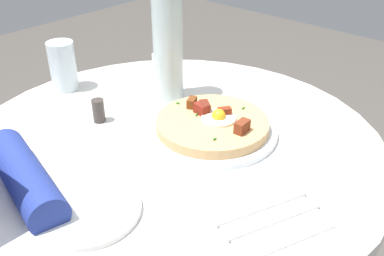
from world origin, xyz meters
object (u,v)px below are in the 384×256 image
(dining_table, at_px, (173,199))
(salt_shaker, at_px, (157,62))
(bread_plate, at_px, (86,210))
(fork, at_px, (262,207))
(water_glass, at_px, (63,66))
(water_bottle, at_px, (168,44))
(pizza_plate, at_px, (212,131))
(breakfast_pizza, at_px, (213,123))
(knife, at_px, (274,221))
(pepper_shaker, at_px, (99,111))

(dining_table, relative_size, salt_shaker, 17.53)
(bread_plate, distance_m, salt_shaker, 0.60)
(fork, xyz_separation_m, salt_shaker, (0.30, 0.56, 0.02))
(water_glass, relative_size, water_bottle, 0.46)
(fork, height_order, water_glass, water_glass)
(water_bottle, bearing_deg, fork, -115.71)
(pizza_plate, distance_m, salt_shaker, 0.37)
(pizza_plate, bearing_deg, breakfast_pizza, -6.82)
(water_bottle, distance_m, salt_shaker, 0.20)
(knife, xyz_separation_m, water_glass, (0.07, 0.69, 0.06))
(breakfast_pizza, distance_m, knife, 0.30)
(pizza_plate, bearing_deg, knife, -120.35)
(breakfast_pizza, relative_size, knife, 1.36)
(knife, bearing_deg, pizza_plate, -98.85)
(fork, relative_size, water_bottle, 0.65)
(fork, bearing_deg, dining_table, -81.07)
(dining_table, height_order, breakfast_pizza, breakfast_pizza)
(knife, bearing_deg, pepper_shaker, -70.73)
(bread_plate, bearing_deg, pizza_plate, 1.13)
(water_glass, distance_m, pepper_shaker, 0.21)
(fork, bearing_deg, water_bottle, -94.21)
(dining_table, xyz_separation_m, water_bottle, (0.14, 0.14, 0.31))
(breakfast_pizza, relative_size, bread_plate, 1.31)
(water_bottle, bearing_deg, pepper_shaker, 170.99)
(pizza_plate, relative_size, bread_plate, 1.52)
(breakfast_pizza, bearing_deg, salt_shaker, 64.93)
(breakfast_pizza, distance_m, bread_plate, 0.34)
(water_bottle, bearing_deg, dining_table, -134.12)
(dining_table, height_order, salt_shaker, salt_shaker)
(fork, relative_size, knife, 1.00)
(breakfast_pizza, height_order, pepper_shaker, breakfast_pizza)
(knife, height_order, salt_shaker, salt_shaker)
(pizza_plate, height_order, bread_plate, pizza_plate)
(fork, bearing_deg, knife, 90.00)
(fork, bearing_deg, salt_shaker, -96.34)
(dining_table, xyz_separation_m, pizza_plate, (0.08, -0.05, 0.17))
(water_bottle, distance_m, pepper_shaker, 0.23)
(dining_table, xyz_separation_m, breakfast_pizza, (0.08, -0.05, 0.19))
(pizza_plate, height_order, salt_shaker, salt_shaker)
(water_bottle, bearing_deg, knife, -115.41)
(knife, bearing_deg, bread_plate, -31.51)
(dining_table, relative_size, water_bottle, 3.26)
(water_glass, bearing_deg, bread_plate, -120.38)
(breakfast_pizza, xyz_separation_m, water_glass, (-0.08, 0.43, 0.04))
(bread_plate, relative_size, fork, 1.04)
(dining_table, bearing_deg, breakfast_pizza, -32.79)
(dining_table, bearing_deg, pepper_shaker, 107.48)
(breakfast_pizza, height_order, knife, breakfast_pizza)
(pizza_plate, bearing_deg, pepper_shaker, 120.31)
(fork, height_order, water_bottle, water_bottle)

